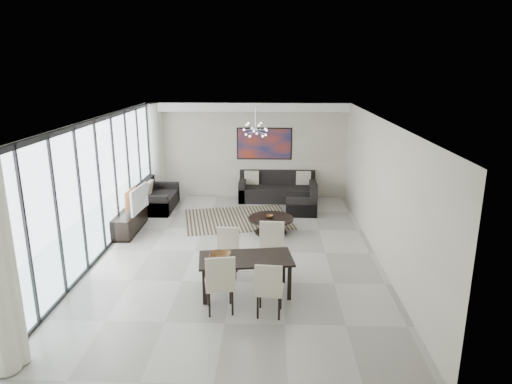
{
  "coord_description": "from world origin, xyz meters",
  "views": [
    {
      "loc": [
        0.72,
        -9.28,
        3.97
      ],
      "look_at": [
        0.38,
        0.44,
        1.25
      ],
      "focal_mm": 32.0,
      "sensor_mm": 36.0,
      "label": 1
    }
  ],
  "objects_px": {
    "sofa_main": "(277,191)",
    "dining_table": "(246,262)",
    "tv_console": "(130,221)",
    "television": "(135,199)",
    "coffee_table": "(271,224)"
  },
  "relations": [
    {
      "from": "coffee_table",
      "to": "television",
      "type": "height_order",
      "value": "television"
    },
    {
      "from": "sofa_main",
      "to": "tv_console",
      "type": "xyz_separation_m",
      "value": [
        -3.67,
        -2.85,
        -0.03
      ]
    },
    {
      "from": "tv_console",
      "to": "television",
      "type": "xyz_separation_m",
      "value": [
        0.16,
        0.05,
        0.56
      ]
    },
    {
      "from": "sofa_main",
      "to": "dining_table",
      "type": "xyz_separation_m",
      "value": [
        -0.63,
        -5.93,
        0.31
      ]
    },
    {
      "from": "coffee_table",
      "to": "television",
      "type": "xyz_separation_m",
      "value": [
        -3.32,
        0.05,
        0.59
      ]
    },
    {
      "from": "tv_console",
      "to": "television",
      "type": "bearing_deg",
      "value": 17.62
    },
    {
      "from": "coffee_table",
      "to": "television",
      "type": "distance_m",
      "value": 3.37
    },
    {
      "from": "sofa_main",
      "to": "coffee_table",
      "type": "bearing_deg",
      "value": -93.85
    },
    {
      "from": "tv_console",
      "to": "dining_table",
      "type": "bearing_deg",
      "value": -45.28
    },
    {
      "from": "sofa_main",
      "to": "dining_table",
      "type": "height_order",
      "value": "sofa_main"
    },
    {
      "from": "tv_console",
      "to": "dining_table",
      "type": "xyz_separation_m",
      "value": [
        3.04,
        -3.07,
        0.34
      ]
    },
    {
      "from": "dining_table",
      "to": "sofa_main",
      "type": "bearing_deg",
      "value": 83.96
    },
    {
      "from": "television",
      "to": "dining_table",
      "type": "relative_size",
      "value": 0.61
    },
    {
      "from": "coffee_table",
      "to": "dining_table",
      "type": "distance_m",
      "value": 3.13
    },
    {
      "from": "coffee_table",
      "to": "sofa_main",
      "type": "xyz_separation_m",
      "value": [
        0.19,
        2.85,
        0.06
      ]
    }
  ]
}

